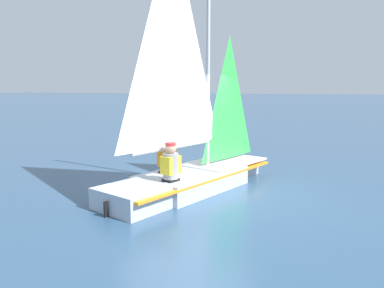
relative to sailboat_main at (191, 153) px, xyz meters
name	(u,v)px	position (x,y,z in m)	size (l,w,h in m)	color
ground_plane	(192,189)	(0.01, 0.04, -0.80)	(260.00, 260.00, 0.00)	#2D4C6B
sailboat_main	(191,153)	(0.00, 0.00, 0.00)	(2.74, 4.67, 5.49)	#B2BCCC
sailor_helm	(167,163)	(-0.44, -0.29, -0.18)	(0.38, 0.41, 1.16)	black
sailor_crew	(171,170)	(-0.08, -0.93, -0.17)	(0.38, 0.41, 1.16)	black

